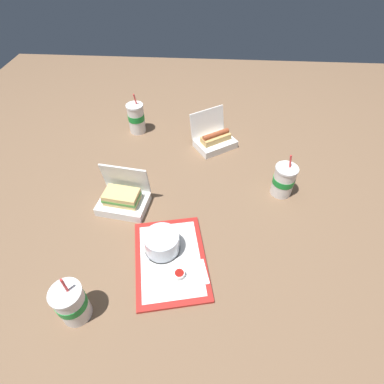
# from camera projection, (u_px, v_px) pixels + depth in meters

# --- Properties ---
(ground_plane) EXTENTS (3.20, 3.20, 0.00)m
(ground_plane) POSITION_uv_depth(u_px,v_px,m) (198.00, 202.00, 1.33)
(ground_plane) COLOR brown
(food_tray) EXTENTS (0.42, 0.33, 0.01)m
(food_tray) POSITION_uv_depth(u_px,v_px,m) (171.00, 260.00, 1.12)
(food_tray) COLOR red
(food_tray) RESTS_ON ground_plane
(cake_container) EXTENTS (0.13, 0.13, 0.08)m
(cake_container) POSITION_uv_depth(u_px,v_px,m) (162.00, 243.00, 1.12)
(cake_container) COLOR black
(cake_container) RESTS_ON food_tray
(ketchup_cup) EXTENTS (0.04, 0.04, 0.02)m
(ketchup_cup) POSITION_uv_depth(u_px,v_px,m) (179.00, 274.00, 1.05)
(ketchup_cup) COLOR white
(ketchup_cup) RESTS_ON food_tray
(napkin_stack) EXTENTS (0.12, 0.12, 0.00)m
(napkin_stack) POSITION_uv_depth(u_px,v_px,m) (193.00, 274.00, 1.07)
(napkin_stack) COLOR white
(napkin_stack) RESTS_ON food_tray
(plastic_fork) EXTENTS (0.10, 0.06, 0.00)m
(plastic_fork) POSITION_uv_depth(u_px,v_px,m) (150.00, 267.00, 1.09)
(plastic_fork) COLOR white
(plastic_fork) RESTS_ON food_tray
(clamshell_hotdog_left) EXTENTS (0.25, 0.26, 0.18)m
(clamshell_hotdog_left) POSITION_uv_depth(u_px,v_px,m) (214.00, 139.00, 1.59)
(clamshell_hotdog_left) COLOR white
(clamshell_hotdog_left) RESTS_ON ground_plane
(clamshell_sandwich_corner) EXTENTS (0.18, 0.22, 0.18)m
(clamshell_sandwich_corner) POSITION_uv_depth(u_px,v_px,m) (123.00, 199.00, 1.28)
(clamshell_sandwich_corner) COLOR white
(clamshell_sandwich_corner) RESTS_ON ground_plane
(soda_cup_corner) EXTENTS (0.10, 0.10, 0.21)m
(soda_cup_corner) POSITION_uv_depth(u_px,v_px,m) (71.00, 303.00, 0.93)
(soda_cup_corner) COLOR white
(soda_cup_corner) RESTS_ON ground_plane
(soda_cup_front) EXTENTS (0.10, 0.10, 0.21)m
(soda_cup_front) POSITION_uv_depth(u_px,v_px,m) (284.00, 180.00, 1.32)
(soda_cup_front) COLOR white
(soda_cup_front) RESTS_ON ground_plane
(soda_cup_left) EXTENTS (0.09, 0.09, 0.23)m
(soda_cup_left) POSITION_uv_depth(u_px,v_px,m) (136.00, 118.00, 1.66)
(soda_cup_left) COLOR white
(soda_cup_left) RESTS_ON ground_plane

